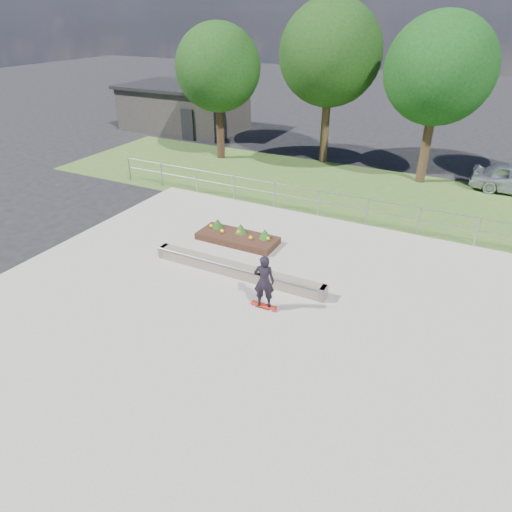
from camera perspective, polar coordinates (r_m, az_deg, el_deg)
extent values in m
plane|color=black|center=(13.28, -3.76, -6.75)|extent=(120.00, 120.00, 0.00)
cube|color=#375421|center=(22.35, 10.87, 8.05)|extent=(30.00, 8.00, 0.02)
cube|color=gray|center=(13.26, -3.77, -6.64)|extent=(15.00, 15.00, 0.06)
cylinder|color=gray|center=(24.00, -15.53, 10.44)|extent=(0.06, 0.06, 1.20)
cylinder|color=gray|center=(22.74, -11.70, 9.91)|extent=(0.06, 0.06, 1.20)
cylinder|color=#93959B|center=(21.60, -7.45, 9.26)|extent=(0.06, 0.06, 1.20)
cylinder|color=gray|center=(20.58, -2.78, 8.48)|extent=(0.06, 0.06, 1.20)
cylinder|color=gray|center=(19.71, 2.32, 7.57)|extent=(0.06, 0.06, 1.20)
cylinder|color=gray|center=(19.02, 7.82, 6.52)|extent=(0.06, 0.06, 1.20)
cylinder|color=gray|center=(18.52, 13.64, 5.33)|extent=(0.06, 0.06, 1.20)
cylinder|color=gray|center=(18.22, 19.70, 4.03)|extent=(0.06, 0.06, 1.20)
cylinder|color=#9B9EA4|center=(18.14, 25.86, 2.66)|extent=(0.06, 0.06, 1.20)
cylinder|color=gray|center=(18.82, 7.93, 8.07)|extent=(20.00, 0.04, 0.04)
cylinder|color=#95989D|center=(18.98, 7.84, 6.80)|extent=(20.00, 0.04, 0.04)
cube|color=#2A2725|center=(34.18, -8.95, 17.71)|extent=(8.00, 5.00, 2.80)
cube|color=black|center=(33.94, -9.15, 20.20)|extent=(8.40, 5.40, 0.20)
cube|color=black|center=(31.09, -8.57, 15.92)|extent=(0.90, 0.10, 2.00)
cylinder|color=black|center=(26.83, -4.48, 15.15)|extent=(0.44, 0.44, 2.93)
sphere|color=black|center=(26.25, -4.78, 22.41)|extent=(4.55, 4.55, 4.55)
cylinder|color=#372616|center=(26.25, 8.58, 15.13)|extent=(0.44, 0.44, 3.38)
sphere|color=black|center=(25.65, 9.27, 23.71)|extent=(5.25, 5.25, 5.25)
cylinder|color=#372216|center=(24.15, 20.37, 12.25)|extent=(0.44, 0.44, 3.15)
sphere|color=black|center=(23.49, 21.97, 20.82)|extent=(4.90, 4.90, 4.90)
cube|color=#685D4D|center=(14.64, -2.37, -1.81)|extent=(6.00, 0.40, 0.40)
cylinder|color=#9A9CA2|center=(14.39, -2.77, -1.49)|extent=(6.00, 0.06, 0.06)
cube|color=brown|center=(16.11, -11.39, 0.61)|extent=(0.15, 0.42, 0.40)
cube|color=brown|center=(13.65, 8.34, -4.62)|extent=(0.15, 0.42, 0.40)
cube|color=black|center=(16.86, -2.32, 2.23)|extent=(3.00, 1.20, 0.25)
sphere|color=gold|center=(17.42, -5.62, 3.76)|extent=(0.14, 0.14, 0.14)
sphere|color=#FFF01A|center=(16.97, -4.27, 3.13)|extent=(0.14, 0.14, 0.14)
sphere|color=gold|center=(16.85, -2.17, 2.99)|extent=(0.14, 0.14, 0.14)
sphere|color=yellow|center=(16.43, -0.68, 2.31)|extent=(0.14, 0.14, 0.14)
sphere|color=gold|center=(16.35, 1.51, 2.16)|extent=(0.14, 0.14, 0.14)
cone|color=#174012|center=(17.39, -4.82, 4.12)|extent=(0.44, 0.44, 0.36)
cone|color=#204D16|center=(16.93, -1.93, 3.49)|extent=(0.44, 0.44, 0.36)
cone|color=#1B4915|center=(16.51, 1.12, 2.82)|extent=(0.44, 0.44, 0.36)
cylinder|color=white|center=(13.26, -0.21, -6.27)|extent=(0.05, 0.03, 0.05)
cylinder|color=white|center=(13.39, 0.15, -5.88)|extent=(0.05, 0.03, 0.05)
cylinder|color=white|center=(13.07, 1.83, -6.86)|extent=(0.05, 0.03, 0.05)
cylinder|color=silver|center=(13.21, 2.17, -6.46)|extent=(0.05, 0.03, 0.05)
cylinder|color=#A6A6AB|center=(13.31, -0.03, -5.98)|extent=(0.02, 0.18, 0.02)
cylinder|color=#9E9FA3|center=(13.13, 2.01, -6.56)|extent=(0.02, 0.18, 0.02)
cube|color=#AC2115|center=(13.21, 0.98, -6.20)|extent=(0.80, 0.21, 0.02)
imported|color=black|center=(12.76, 1.01, -3.18)|extent=(0.68, 0.54, 1.62)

